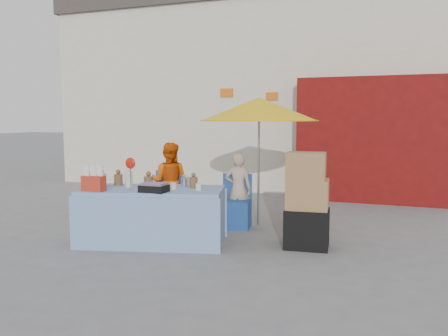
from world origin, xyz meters
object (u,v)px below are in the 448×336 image
at_px(vendor_beige, 238,189).
at_px(chair_right, 235,212).
at_px(chair_left, 166,207).
at_px(vendor_orange, 170,181).
at_px(box_stack, 307,204).
at_px(market_table, 152,215).
at_px(umbrella, 259,110).

bearing_deg(vendor_beige, chair_right, 79.25).
bearing_deg(chair_left, vendor_orange, 79.25).
bearing_deg(chair_left, vendor_beige, -3.50).
bearing_deg(box_stack, vendor_orange, 160.31).
bearing_deg(market_table, chair_right, 43.94).
xyz_separation_m(chair_right, vendor_orange, (-1.25, 0.13, 0.42)).
relative_size(chair_left, chair_right, 1.00).
height_order(chair_left, vendor_beige, vendor_beige).
relative_size(market_table, box_stack, 1.69).
height_order(vendor_beige, box_stack, box_stack).
relative_size(vendor_orange, umbrella, 0.64).
bearing_deg(vendor_orange, umbrella, 175.90).
bearing_deg(umbrella, market_table, -124.23).
xyz_separation_m(chair_left, chair_right, (1.25, 0.00, 0.00)).
bearing_deg(vendor_beige, chair_left, -3.50).
bearing_deg(chair_right, vendor_orange, 164.22).
height_order(market_table, chair_right, market_table).
height_order(chair_right, umbrella, umbrella).
bearing_deg(market_table, umbrella, 40.54).
relative_size(vendor_orange, box_stack, 1.03).
xyz_separation_m(market_table, box_stack, (2.08, 0.53, 0.20)).
height_order(market_table, umbrella, umbrella).
distance_m(chair_left, umbrella, 2.27).
distance_m(market_table, umbrella, 2.44).
distance_m(chair_right, vendor_beige, 0.37).
xyz_separation_m(vendor_orange, umbrella, (1.55, 0.15, 1.22)).
bearing_deg(vendor_orange, chair_right, 164.22).
bearing_deg(umbrella, vendor_orange, -174.47).
height_order(vendor_orange, box_stack, vendor_orange).
height_order(chair_left, vendor_orange, vendor_orange).
relative_size(market_table, vendor_orange, 1.64).
xyz_separation_m(chair_left, box_stack, (2.55, -0.78, 0.35)).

